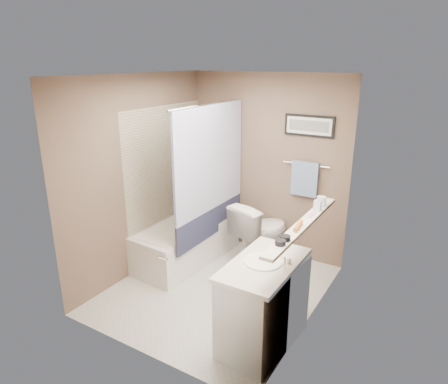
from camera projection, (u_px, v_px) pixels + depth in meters
The scene contains 33 objects.
ground at pixel (217, 289), 4.65m from camera, with size 2.50×2.50×0.00m, color beige.
ceiling at pixel (216, 77), 3.89m from camera, with size 2.20×2.50×0.04m, color white.
wall_back at pixel (266, 166), 5.27m from camera, with size 2.20×0.04×2.40m, color brown.
wall_front at pixel (137, 232), 3.27m from camera, with size 2.20×0.04×2.40m, color brown.
wall_left at pixel (141, 177), 4.80m from camera, with size 0.04×2.50×2.40m, color brown.
wall_right at pixel (314, 210), 3.74m from camera, with size 0.04×2.50×2.40m, color brown.
tile_surround at pixel (167, 182), 5.27m from camera, with size 0.02×1.55×2.00m, color #BDAE8F.
curtain_rod at pixel (210, 104), 4.60m from camera, with size 0.02×0.02×1.55m, color silver.
curtain_upper at pixel (211, 159), 4.81m from camera, with size 0.03×1.45×1.28m, color silver.
curtain_lower at pixel (211, 222), 5.06m from camera, with size 0.03×1.45×0.36m, color #272C48.
mirror at pixel (313, 171), 3.48m from camera, with size 0.02×1.60×1.00m, color silver.
shelf at pixel (303, 224), 3.67m from camera, with size 0.12×1.60×0.03m, color silver.
towel_bar at pixel (306, 165), 4.95m from camera, with size 0.02×0.02×0.60m, color silver.
towel at pixel (305, 179), 4.99m from camera, with size 0.34×0.05×0.44m, color #9BBBE2.
art_frame at pixel (309, 126), 4.81m from camera, with size 0.62×0.03×0.26m, color black.
art_mat at pixel (309, 126), 4.80m from camera, with size 0.56×0.00×0.20m, color white.
art_image at pixel (309, 126), 4.80m from camera, with size 0.50×0.00×0.13m, color #595959.
door at pixel (192, 272), 3.05m from camera, with size 0.80×0.02×2.00m, color silver.
door_handle at pixel (162, 258), 3.26m from camera, with size 0.02×0.02×0.10m, color silver.
bathtub at pixel (186, 242), 5.27m from camera, with size 0.70×1.50×0.50m, color white.
tub_rim at pixel (185, 224), 5.19m from camera, with size 0.56×1.36×0.02m, color white.
toilet at pixel (261, 232), 5.17m from camera, with size 0.46×0.82×0.83m, color white.
vanity at pixel (263, 306), 3.65m from camera, with size 0.50×0.90×0.80m, color silver.
countertop at pixel (264, 265), 3.52m from camera, with size 0.54×0.96×0.04m, color beige.
sink_basin at pixel (263, 262), 3.52m from camera, with size 0.34×0.34×0.01m, color white.
faucet_spout at pixel (284, 263), 3.41m from camera, with size 0.02×0.02×0.10m, color silver.
faucet_knob at pixel (289, 260), 3.49m from camera, with size 0.05×0.05×0.05m, color white.
candle_bowl_near at pixel (280, 242), 3.23m from camera, with size 0.09×0.09×0.04m, color black.
candle_bowl_far at pixel (285, 238), 3.31m from camera, with size 0.09×0.09×0.04m, color black.
hair_brush_front at pixel (298, 226), 3.54m from camera, with size 0.04×0.04×0.22m, color #C5601B.
pink_comb at pixel (312, 215), 3.84m from camera, with size 0.03×0.16×0.01m, color pink.
glass_jar at pixel (322, 201), 4.07m from camera, with size 0.08×0.08×0.10m, color white.
soap_bottle at pixel (318, 203), 3.95m from camera, with size 0.07×0.07×0.15m, color #999999.
Camera 1 is at (2.16, -3.43, 2.54)m, focal length 32.00 mm.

